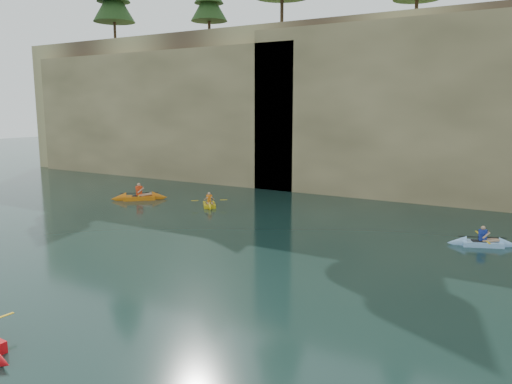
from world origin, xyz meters
The scene contains 9 objects.
ground centered at (0.00, 0.00, 0.00)m, with size 160.00×160.00×0.00m, color black.
cliff centered at (0.00, 30.00, 6.00)m, with size 70.00×16.00×12.00m, color tan.
cliff_slab_west centered at (-20.00, 22.60, 5.28)m, with size 26.00×2.40×10.56m, color tan.
cliff_slab_center centered at (2.00, 22.60, 5.70)m, with size 24.00×2.40×11.40m, color tan.
sea_cave_west centered at (-18.00, 21.95, 2.00)m, with size 4.50×1.00×4.00m, color black.
sea_cave_center centered at (-4.00, 21.95, 1.60)m, with size 3.50×1.00×3.20m, color black.
kayaker_orange centered at (-13.98, 13.81, 0.16)m, with size 3.14×2.95×1.34m.
kayaker_yellow centered at (-8.90, 14.34, 0.13)m, with size 2.16×2.41×1.06m.
kayaker_ltblue_mid centered at (6.05, 13.34, 0.13)m, with size 2.90×2.05×1.08m.
Camera 1 is at (8.25, -9.12, 5.81)m, focal length 35.00 mm.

